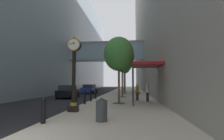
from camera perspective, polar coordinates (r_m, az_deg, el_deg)
name	(u,v)px	position (r m, az deg, el deg)	size (l,w,h in m)	color
ground_plane	(109,93)	(32.22, -1.14, -7.50)	(110.00, 110.00, 0.00)	black
sidewalk_right	(127,92)	(34.98, 4.79, -7.12)	(6.48, 80.00, 0.14)	#BCB29E
building_block_left	(55,30)	(39.91, -18.17, 12.16)	(23.28, 80.00, 26.00)	#93A8B7
street_clock	(74,69)	(10.88, -12.34, 0.26)	(0.84, 0.55, 4.62)	black
bollard_nearest	(43,109)	(8.17, -21.45, -11.87)	(0.22, 0.22, 1.11)	black
bollard_third	(76,99)	(12.38, -11.60, -9.36)	(0.22, 0.22, 1.11)	black
bollard_fourth	(85,97)	(14.56, -8.88, -8.61)	(0.22, 0.22, 1.11)	black
bollard_fifth	(91,95)	(16.77, -6.88, -8.04)	(0.22, 0.22, 1.11)	black
bollard_sixth	(96,93)	(19.00, -5.35, -7.60)	(0.22, 0.22, 1.11)	black
street_tree_near	(119,54)	(15.02, 2.25, 5.20)	(2.56, 2.56, 5.66)	#333335
street_tree_mid_near	(122,56)	(21.49, 3.33, 4.44)	(2.96, 2.96, 6.66)	#333335
street_tree_mid_far	(124,64)	(27.85, 3.93, 2.11)	(2.60, 2.60, 6.29)	#333335
street_tree_far	(125,68)	(34.24, 4.30, 0.75)	(2.00, 2.00, 5.87)	#333335
trash_bin	(102,109)	(8.03, -3.43, -12.59)	(0.53, 0.53, 1.05)	#383D42
pedestrian_walking	(137,92)	(17.43, 8.25, -7.05)	(0.46, 0.36, 1.60)	#23232D
pedestrian_by_clock	(147,92)	(16.72, 11.47, -6.88)	(0.47, 0.47, 1.71)	#23232D
storefront_awning	(146,66)	(14.90, 10.92, 1.38)	(2.40, 3.60, 3.30)	maroon
car_blue_near	(90,89)	(31.24, -7.31, -6.15)	(2.22, 4.74, 1.59)	navy
car_black_mid	(68,92)	(22.27, -14.11, -6.87)	(2.03, 4.08, 1.58)	black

